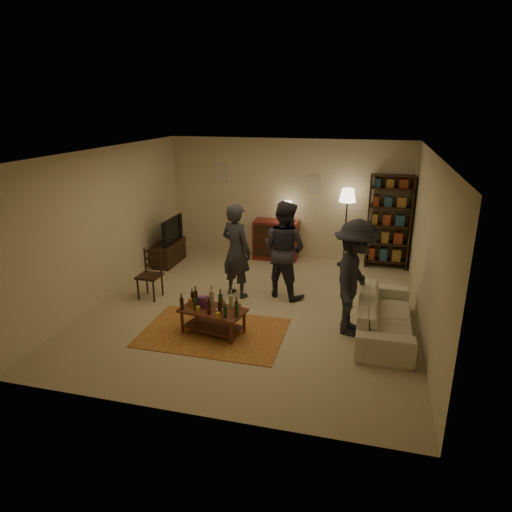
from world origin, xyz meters
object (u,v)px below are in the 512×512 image
(floor_lamp, at_px, (347,201))
(person_left, at_px, (236,251))
(dining_chair, at_px, (151,272))
(tv_stand, at_px, (169,247))
(person_right, at_px, (284,249))
(bookshelf, at_px, (389,221))
(sofa, at_px, (385,315))
(dresser, at_px, (276,239))
(coffee_table, at_px, (213,311))
(person_by_sofa, at_px, (354,278))

(floor_lamp, distance_m, person_left, 2.90)
(dining_chair, distance_m, tv_stand, 1.86)
(floor_lamp, height_order, person_right, person_right)
(tv_stand, xyz_separation_m, person_left, (1.99, -1.34, 0.49))
(bookshelf, bearing_deg, sofa, -90.82)
(person_right, bearing_deg, person_left, 36.85)
(dining_chair, height_order, dresser, dresser)
(bookshelf, height_order, person_left, bookshelf)
(dining_chair, xyz_separation_m, person_right, (2.35, 0.67, 0.42))
(dining_chair, height_order, tv_stand, tv_stand)
(coffee_table, relative_size, person_right, 0.60)
(coffee_table, distance_m, tv_stand, 3.52)
(coffee_table, relative_size, dresser, 0.79)
(person_by_sofa, bearing_deg, sofa, -72.67)
(sofa, xyz_separation_m, person_right, (-1.82, 1.08, 0.60))
(bookshelf, bearing_deg, dining_chair, -146.62)
(sofa, relative_size, person_by_sofa, 1.15)
(dining_chair, xyz_separation_m, floor_lamp, (3.32, 2.65, 0.98))
(bookshelf, relative_size, person_right, 1.12)
(tv_stand, distance_m, person_right, 3.09)
(person_left, relative_size, person_by_sofa, 0.96)
(tv_stand, distance_m, person_by_sofa, 4.76)
(floor_lamp, distance_m, sofa, 3.37)
(dining_chair, bearing_deg, tv_stand, 107.48)
(sofa, bearing_deg, person_right, 59.31)
(bookshelf, distance_m, sofa, 3.26)
(floor_lamp, relative_size, person_right, 0.95)
(person_left, bearing_deg, tv_stand, -9.40)
(dresser, xyz_separation_m, person_left, (-0.27, -2.25, 0.40))
(dining_chair, relative_size, tv_stand, 0.86)
(coffee_table, height_order, person_left, person_left)
(person_right, relative_size, person_by_sofa, 0.99)
(bookshelf, xyz_separation_m, floor_lamp, (-0.89, -0.13, 0.42))
(person_left, relative_size, person_right, 0.97)
(coffee_table, relative_size, bookshelf, 0.53)
(coffee_table, relative_size, dining_chair, 1.18)
(tv_stand, relative_size, sofa, 0.51)
(floor_lamp, height_order, person_by_sofa, person_by_sofa)
(coffee_table, xyz_separation_m, person_left, (-0.07, 1.52, 0.49))
(tv_stand, distance_m, bookshelf, 4.84)
(floor_lamp, relative_size, person_left, 0.98)
(dining_chair, height_order, person_right, person_right)
(tv_stand, relative_size, person_right, 0.59)
(bookshelf, relative_size, person_by_sofa, 1.11)
(dresser, bearing_deg, person_left, -96.77)
(sofa, bearing_deg, floor_lamp, 15.48)
(dresser, bearing_deg, coffee_table, -92.94)
(coffee_table, bearing_deg, person_right, 66.05)
(floor_lamp, bearing_deg, coffee_table, -115.15)
(person_left, height_order, person_by_sofa, person_by_sofa)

